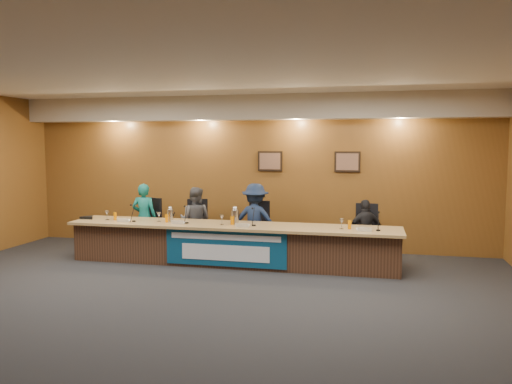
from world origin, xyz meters
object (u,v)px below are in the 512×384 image
carafe_mid (235,217)px  speakerphone (88,218)px  office_chair_c (256,231)px  carafe_left (170,215)px  panelist_c (255,220)px  office_chair_b (197,229)px  dais_body (232,245)px  panelist_a (144,217)px  panelist_d (366,231)px  office_chair_d (366,236)px  banner (225,248)px  panelist_b (195,220)px  office_chair_a (147,227)px

carafe_mid → speakerphone: (-2.97, -0.06, -0.10)m
office_chair_c → carafe_left: carafe_left is taller
panelist_c → office_chair_b: size_ratio=3.00×
dais_body → speakerphone: bearing=-179.1°
panelist_a → panelist_d: 4.48m
office_chair_d → banner: bearing=-149.9°
carafe_left → panelist_d: bearing=10.5°
carafe_left → speakerphone: bearing=-177.4°
panelist_a → office_chair_c: bearing=176.5°
panelist_c → banner: bearing=77.8°
carafe_mid → speakerphone: size_ratio=0.80×
carafe_mid → panelist_b: bearing=146.2°
office_chair_a → carafe_mid: size_ratio=1.87×
panelist_b → panelist_c: (1.25, 0.00, 0.05)m
office_chair_a → carafe_mid: (2.14, -0.79, 0.40)m
office_chair_a → office_chair_d: bearing=20.6°
panelist_a → office_chair_c: panelist_a is taller
banner → panelist_d: size_ratio=1.86×
panelist_c → office_chair_c: panelist_c is taller
dais_body → panelist_b: bearing=144.0°
office_chair_c → office_chair_d: same height
office_chair_a → carafe_mid: carafe_mid is taller
carafe_mid → carafe_left: bearing=179.2°
panelist_c → office_chair_c: size_ratio=3.00×
dais_body → speakerphone: 2.94m
panelist_b → carafe_left: bearing=68.1°
office_chair_a → carafe_left: carafe_left is taller
panelist_b → carafe_mid: (1.03, -0.69, 0.20)m
speakerphone → office_chair_a: bearing=45.5°
speakerphone → office_chair_c: bearing=14.8°
office_chair_d → speakerphone: (-5.31, -0.84, 0.30)m
panelist_b → office_chair_a: size_ratio=2.81×
office_chair_a → speakerphone: size_ratio=1.50×
office_chair_d → carafe_mid: bearing=-158.1°
dais_body → carafe_left: (-1.21, 0.03, 0.51)m
dais_body → panelist_b: (-0.96, 0.70, 0.32)m
panelist_b → panelist_a: bearing=-1.3°
panelist_a → office_chair_b: size_ratio=2.92×
carafe_left → dais_body: bearing=-1.5°
banner → carafe_left: 1.38m
panelist_b → carafe_left: 0.74m
dais_body → panelist_a: 2.22m
panelist_c → panelist_a: bearing=2.0°
panelist_c → office_chair_d: panelist_c is taller
banner → office_chair_c: banner is taller
panelist_a → office_chair_a: 0.24m
panelist_b → panelist_d: (3.36, 0.00, -0.08)m
banner → panelist_c: panelist_c is taller
banner → office_chair_a: size_ratio=4.58×
panelist_b → speakerphone: bearing=19.6°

